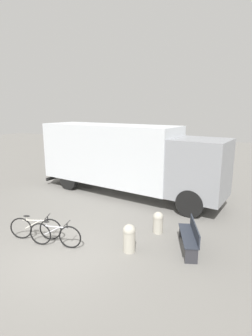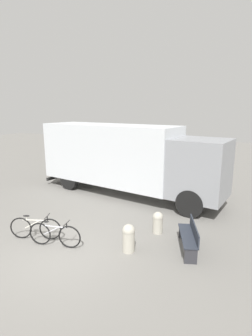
{
  "view_description": "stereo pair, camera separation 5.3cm",
  "coord_description": "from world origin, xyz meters",
  "px_view_note": "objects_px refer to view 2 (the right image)",
  "views": [
    {
      "loc": [
        4.21,
        -5.55,
        4.09
      ],
      "look_at": [
        0.5,
        3.82,
        1.8
      ],
      "focal_mm": 28.0,
      "sensor_mm": 36.0,
      "label": 1
    },
    {
      "loc": [
        4.26,
        -5.53,
        4.09
      ],
      "look_at": [
        0.5,
        3.82,
        1.8
      ],
      "focal_mm": 28.0,
      "sensor_mm": 36.0,
      "label": 2
    }
  ],
  "objects_px": {
    "delivery_truck": "(125,156)",
    "bollard_near_bench": "(129,237)",
    "park_bench": "(190,236)",
    "bollard_far_bench": "(158,222)",
    "bicycle_middle": "(54,235)",
    "bicycle_near": "(35,228)"
  },
  "relations": [
    {
      "from": "delivery_truck",
      "to": "park_bench",
      "type": "distance_m",
      "value": 5.75
    },
    {
      "from": "delivery_truck",
      "to": "bicycle_near",
      "type": "bearing_deg",
      "value": -88.37
    },
    {
      "from": "bicycle_near",
      "to": "bicycle_middle",
      "type": "height_order",
      "value": "same"
    },
    {
      "from": "park_bench",
      "to": "bicycle_middle",
      "type": "xyz_separation_m",
      "value": [
        -3.83,
        -1.31,
        -0.08
      ]
    },
    {
      "from": "delivery_truck",
      "to": "bollard_near_bench",
      "type": "bearing_deg",
      "value": -55.04
    },
    {
      "from": "bicycle_near",
      "to": "bicycle_middle",
      "type": "relative_size",
      "value": 0.97
    },
    {
      "from": "bicycle_middle",
      "to": "bollard_near_bench",
      "type": "bearing_deg",
      "value": 4.71
    },
    {
      "from": "park_bench",
      "to": "bollard_far_bench",
      "type": "distance_m",
      "value": 1.37
    },
    {
      "from": "bicycle_near",
      "to": "bollard_far_bench",
      "type": "height_order",
      "value": "bicycle_near"
    },
    {
      "from": "delivery_truck",
      "to": "bollard_near_bench",
      "type": "height_order",
      "value": "delivery_truck"
    },
    {
      "from": "bicycle_near",
      "to": "bicycle_middle",
      "type": "xyz_separation_m",
      "value": [
        0.85,
        -0.15,
        0.0
      ]
    },
    {
      "from": "delivery_truck",
      "to": "bicycle_middle",
      "type": "height_order",
      "value": "delivery_truck"
    },
    {
      "from": "park_bench",
      "to": "bollard_near_bench",
      "type": "xyz_separation_m",
      "value": [
        -1.64,
        -0.76,
        -0.0
      ]
    },
    {
      "from": "delivery_truck",
      "to": "bollard_far_bench",
      "type": "xyz_separation_m",
      "value": [
        2.58,
        -3.42,
        -1.47
      ]
    },
    {
      "from": "bicycle_middle",
      "to": "bollard_near_bench",
      "type": "relative_size",
      "value": 1.97
    },
    {
      "from": "park_bench",
      "to": "bicycle_middle",
      "type": "relative_size",
      "value": 0.97
    },
    {
      "from": "bicycle_middle",
      "to": "park_bench",
      "type": "bearing_deg",
      "value": 9.35
    },
    {
      "from": "delivery_truck",
      "to": "bicycle_near",
      "type": "height_order",
      "value": "delivery_truck"
    },
    {
      "from": "park_bench",
      "to": "bicycle_near",
      "type": "distance_m",
      "value": 4.82
    },
    {
      "from": "bicycle_middle",
      "to": "bollard_near_bench",
      "type": "xyz_separation_m",
      "value": [
        2.19,
        0.56,
        0.08
      ]
    },
    {
      "from": "bicycle_near",
      "to": "bollard_near_bench",
      "type": "bearing_deg",
      "value": -9.75
    },
    {
      "from": "park_bench",
      "to": "bollard_near_bench",
      "type": "height_order",
      "value": "bollard_near_bench"
    }
  ]
}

